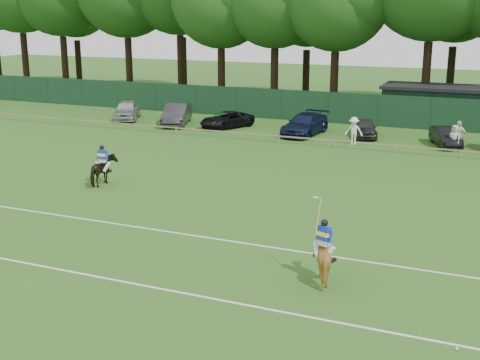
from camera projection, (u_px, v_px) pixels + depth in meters
The scene contains 20 objects.
ground at pixel (201, 228), 27.05m from camera, with size 160.00×160.00×0.00m, color #1E4C14.
horse_dark at pixel (103, 171), 33.35m from camera, with size 0.84×1.85×1.56m, color black.
horse_chestnut at pixel (323, 258), 21.60m from camera, with size 1.31×1.48×1.63m, color brown.
sedan_silver at pixel (127, 110), 53.12m from camera, with size 1.87×4.64×1.58m, color #B1B4B7.
sedan_grey at pixel (177, 114), 50.87m from camera, with size 1.75×5.02×1.65m, color #2D2D30.
suv_black at pixel (227, 120), 49.56m from camera, with size 2.06×4.46×1.24m, color black.
sedan_navy at pixel (305, 124), 46.77m from camera, with size 2.14×5.27×1.53m, color #111936.
hatch_grey at pixel (365, 128), 45.92m from camera, with size 1.55×3.85×1.31m, color #2C2B2E.
estate_black at pixel (446, 137), 42.93m from camera, with size 1.34×3.84×1.27m, color black.
spectator_left at pixel (354, 131), 43.34m from camera, with size 1.21×0.69×1.87m, color white.
spectator_mid at pixel (458, 136), 41.38m from camera, with size 1.16×0.48×1.98m, color beige.
spectator_right at pixel (454, 138), 41.42m from camera, with size 0.83×0.54×1.70m, color beige.
rider_dark at pixel (102, 157), 33.16m from camera, with size 0.94×0.40×1.41m.
rider_chestnut at pixel (324, 238), 21.40m from camera, with size 0.91×0.76×2.05m.
polo_ball at pixel (457, 349), 17.36m from camera, with size 0.09×0.09×0.09m, color silver.
pitch_lines at pixel (160, 256), 23.94m from camera, with size 60.00×5.10×0.01m.
pitch_rail at pixel (321, 140), 42.93m from camera, with size 62.10×0.10×0.50m.
perimeter_fence at pixel (353, 109), 50.71m from camera, with size 92.08×0.08×2.50m.
utility_shed at pixel (436, 105), 51.03m from camera, with size 8.40×4.40×3.04m.
tree_row at pixel (395, 112), 57.39m from camera, with size 96.00×12.00×21.00m, color #26561C, non-canonical shape.
Camera 1 is at (11.55, -22.91, 8.97)m, focal length 48.00 mm.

